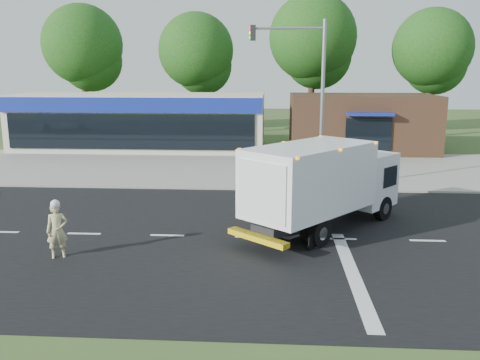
{
  "coord_description": "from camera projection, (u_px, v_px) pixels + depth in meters",
  "views": [
    {
      "loc": [
        0.64,
        -16.86,
        5.73
      ],
      "look_at": [
        -0.53,
        1.6,
        1.7
      ],
      "focal_mm": 38.0,
      "sensor_mm": 36.0,
      "label": 1
    }
  ],
  "objects": [
    {
      "name": "traffic_signal_pole",
      "position": [
        309.0,
        87.0,
        23.92
      ],
      "size": [
        3.51,
        0.25,
        8.0
      ],
      "color": "gray",
      "rests_on": "ground"
    },
    {
      "name": "retail_strip_mall",
      "position": [
        141.0,
        121.0,
        37.26
      ],
      "size": [
        18.0,
        6.2,
        4.0
      ],
      "color": "beige",
      "rests_on": "ground"
    },
    {
      "name": "ground",
      "position": [
        252.0,
        237.0,
        17.7
      ],
      "size": [
        120.0,
        120.0,
        0.0
      ],
      "primitive_type": "plane",
      "color": "#385123",
      "rests_on": "ground"
    },
    {
      "name": "lane_markings",
      "position": [
        293.0,
        251.0,
        16.3
      ],
      "size": [
        55.2,
        7.0,
        0.01
      ],
      "color": "silver",
      "rests_on": "road_asphalt"
    },
    {
      "name": "road_asphalt",
      "position": [
        252.0,
        237.0,
        17.7
      ],
      "size": [
        60.0,
        14.0,
        0.02
      ],
      "primitive_type": "cube",
      "color": "black",
      "rests_on": "ground"
    },
    {
      "name": "brown_storefront",
      "position": [
        361.0,
        123.0,
        36.33
      ],
      "size": [
        10.0,
        6.7,
        4.0
      ],
      "color": "#382316",
      "rests_on": "ground"
    },
    {
      "name": "background_trees",
      "position": [
        256.0,
        50.0,
        43.64
      ],
      "size": [
        36.77,
        7.39,
        12.1
      ],
      "color": "#332114",
      "rests_on": "ground"
    },
    {
      "name": "parking_apron",
      "position": [
        261.0,
        164.0,
        31.35
      ],
      "size": [
        60.0,
        9.0,
        0.02
      ],
      "primitive_type": "cube",
      "color": "gray",
      "rests_on": "ground"
    },
    {
      "name": "ems_box_truck",
      "position": [
        323.0,
        180.0,
        18.13
      ],
      "size": [
        6.44,
        6.96,
        3.22
      ],
      "rotation": [
        0.0,
        0.0,
        0.86
      ],
      "color": "black",
      "rests_on": "ground"
    },
    {
      "name": "sidewalk",
      "position": [
        259.0,
        184.0,
        25.68
      ],
      "size": [
        60.0,
        2.4,
        0.12
      ],
      "primitive_type": "cube",
      "color": "gray",
      "rests_on": "ground"
    },
    {
      "name": "emergency_worker",
      "position": [
        57.0,
        229.0,
        15.64
      ],
      "size": [
        0.75,
        0.64,
        1.86
      ],
      "rotation": [
        0.0,
        0.0,
        0.41
      ],
      "color": "#C2B581",
      "rests_on": "ground"
    }
  ]
}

